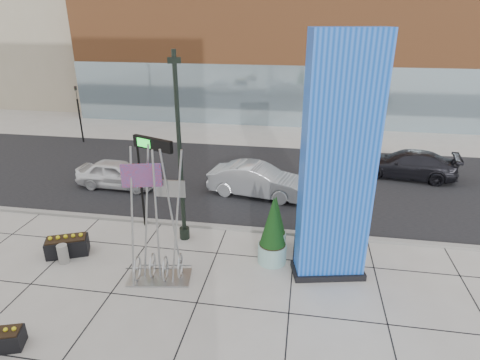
% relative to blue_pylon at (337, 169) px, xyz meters
% --- Properties ---
extents(ground, '(160.00, 160.00, 0.00)m').
position_rel_blue_pylon_xyz_m(ground, '(-5.26, -1.38, -4.06)').
color(ground, '#9E9991').
rests_on(ground, ground).
extents(street_asphalt, '(80.00, 12.00, 0.02)m').
position_rel_blue_pylon_xyz_m(street_asphalt, '(-5.26, 8.62, -4.05)').
color(street_asphalt, black).
rests_on(street_asphalt, ground).
extents(curb_edge, '(80.00, 0.30, 0.12)m').
position_rel_blue_pylon_xyz_m(curb_edge, '(-5.26, 2.62, -4.00)').
color(curb_edge, gray).
rests_on(curb_edge, ground).
extents(tower_podium, '(34.00, 10.00, 11.00)m').
position_rel_blue_pylon_xyz_m(tower_podium, '(-4.26, 25.62, 1.44)').
color(tower_podium, '#A45C2F').
rests_on(tower_podium, ground).
extents(tower_glass_front, '(34.00, 0.60, 5.00)m').
position_rel_blue_pylon_xyz_m(tower_glass_front, '(-4.26, 20.82, -1.56)').
color(tower_glass_front, '#8CA5B2').
rests_on(tower_glass_front, ground).
extents(blue_pylon, '(2.70, 1.63, 8.41)m').
position_rel_blue_pylon_xyz_m(blue_pylon, '(0.00, 0.00, 0.00)').
color(blue_pylon, '#0C46B8').
rests_on(blue_pylon, ground).
extents(lamp_post, '(0.52, 0.42, 7.62)m').
position_rel_blue_pylon_xyz_m(lamp_post, '(-5.85, 1.55, -0.95)').
color(lamp_post, black).
rests_on(lamp_post, ground).
extents(public_art_sculpture, '(2.32, 1.41, 4.95)m').
position_rel_blue_pylon_xyz_m(public_art_sculpture, '(-5.90, -1.30, -2.77)').
color(public_art_sculpture, '#A9ACAE').
rests_on(public_art_sculpture, ground).
extents(concrete_bollard, '(0.38, 0.38, 0.75)m').
position_rel_blue_pylon_xyz_m(concrete_bollard, '(-9.85, -0.96, -3.69)').
color(concrete_bollard, gray).
rests_on(concrete_bollard, ground).
extents(overhead_street_sign, '(1.89, 0.91, 4.20)m').
position_rel_blue_pylon_xyz_m(overhead_street_sign, '(-7.22, 2.33, -0.46)').
color(overhead_street_sign, black).
rests_on(overhead_street_sign, ground).
extents(round_planter_east, '(1.07, 1.07, 2.67)m').
position_rel_blue_pylon_xyz_m(round_planter_east, '(-0.43, 1.71, -2.80)').
color(round_planter_east, '#84B1AB').
rests_on(round_planter_east, ground).
extents(round_planter_mid, '(1.08, 1.08, 2.71)m').
position_rel_blue_pylon_xyz_m(round_planter_mid, '(-2.06, 0.42, -2.78)').
color(round_planter_mid, '#84B1AB').
rests_on(round_planter_mid, ground).
extents(round_planter_west, '(0.90, 0.90, 2.24)m').
position_rel_blue_pylon_xyz_m(round_planter_west, '(-2.06, 1.54, -3.00)').
color(round_planter_west, '#84B1AB').
rests_on(round_planter_west, ground).
extents(box_planter_north, '(1.74, 1.34, 0.85)m').
position_rel_blue_pylon_xyz_m(box_planter_north, '(-10.02, -0.38, -3.67)').
color(box_planter_north, black).
rests_on(box_planter_north, ground).
extents(car_white_west, '(4.42, 1.90, 1.49)m').
position_rel_blue_pylon_xyz_m(car_white_west, '(-11.01, 6.22, -3.32)').
color(car_white_west, white).
rests_on(car_white_west, ground).
extents(car_silver_mid, '(5.21, 2.53, 1.64)m').
position_rel_blue_pylon_xyz_m(car_silver_mid, '(-3.41, 6.39, -3.24)').
color(car_silver_mid, '#B0B3B8').
rests_on(car_silver_mid, ground).
extents(car_dark_east, '(5.65, 3.00, 1.56)m').
position_rel_blue_pylon_xyz_m(car_dark_east, '(4.78, 10.31, -3.28)').
color(car_dark_east, black).
rests_on(car_dark_east, ground).
extents(traffic_signal, '(0.15, 0.18, 4.10)m').
position_rel_blue_pylon_xyz_m(traffic_signal, '(-17.26, 13.62, -1.76)').
color(traffic_signal, black).
rests_on(traffic_signal, ground).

